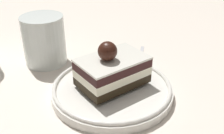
{
  "coord_description": "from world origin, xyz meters",
  "views": [
    {
      "loc": [
        -0.01,
        -0.32,
        0.25
      ],
      "look_at": [
        -0.02,
        0.03,
        0.05
      ],
      "focal_mm": 43.71,
      "sensor_mm": 36.0,
      "label": 1
    }
  ],
  "objects_px": {
    "cake_slice": "(112,69)",
    "drink_glass_far": "(45,42)",
    "fork": "(140,63)",
    "dessert_plate": "(112,89)"
  },
  "relations": [
    {
      "from": "cake_slice",
      "to": "fork",
      "type": "xyz_separation_m",
      "value": [
        0.05,
        0.06,
        -0.02
      ]
    },
    {
      "from": "cake_slice",
      "to": "fork",
      "type": "height_order",
      "value": "cake_slice"
    },
    {
      "from": "cake_slice",
      "to": "drink_glass_far",
      "type": "bearing_deg",
      "value": 142.29
    },
    {
      "from": "cake_slice",
      "to": "fork",
      "type": "bearing_deg",
      "value": 53.93
    },
    {
      "from": "dessert_plate",
      "to": "cake_slice",
      "type": "bearing_deg",
      "value": 88.44
    },
    {
      "from": "dessert_plate",
      "to": "drink_glass_far",
      "type": "distance_m",
      "value": 0.17
    },
    {
      "from": "drink_glass_far",
      "to": "fork",
      "type": "bearing_deg",
      "value": -11.48
    },
    {
      "from": "fork",
      "to": "drink_glass_far",
      "type": "relative_size",
      "value": 1.29
    },
    {
      "from": "fork",
      "to": "cake_slice",
      "type": "bearing_deg",
      "value": -126.07
    },
    {
      "from": "cake_slice",
      "to": "drink_glass_far",
      "type": "height_order",
      "value": "same"
    }
  ]
}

